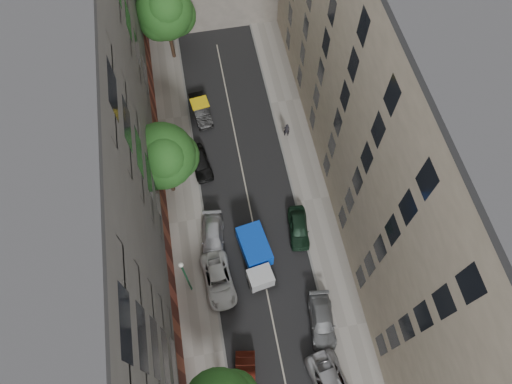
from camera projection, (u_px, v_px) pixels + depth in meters
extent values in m
plane|color=#4C4C49|center=(250.00, 211.00, 39.27)|extent=(120.00, 120.00, 0.00)
cube|color=black|center=(250.00, 211.00, 39.26)|extent=(8.00, 44.00, 0.02)
cube|color=gray|center=(187.00, 221.00, 38.73)|extent=(3.00, 44.00, 0.15)
cube|color=gray|center=(312.00, 200.00, 39.68)|extent=(3.00, 44.00, 0.15)
cube|color=#4E4B49|center=(82.00, 173.00, 29.46)|extent=(8.00, 44.00, 20.00)
cube|color=#BBA991|center=(406.00, 122.00, 31.36)|extent=(8.00, 44.00, 20.00)
cube|color=black|center=(256.00, 260.00, 36.66)|extent=(2.69, 5.24, 0.28)
cube|color=silver|center=(260.00, 278.00, 35.12)|extent=(2.06, 1.75, 1.57)
cube|color=blue|center=(254.00, 246.00, 36.18)|extent=(2.53, 3.61, 1.67)
cylinder|color=black|center=(249.00, 283.00, 35.89)|extent=(0.26, 0.78, 0.78)
cylinder|color=black|center=(271.00, 279.00, 36.04)|extent=(0.26, 0.78, 0.78)
cylinder|color=black|center=(242.00, 246.00, 37.37)|extent=(0.26, 0.78, 0.78)
cylinder|color=black|center=(263.00, 242.00, 37.52)|extent=(0.26, 0.78, 0.78)
imported|color=#49160E|center=(246.00, 381.00, 32.32)|extent=(2.05, 4.24, 1.34)
imported|color=silver|center=(219.00, 280.00, 35.72)|extent=(2.56, 4.94, 1.33)
imported|color=#B7B8BC|center=(213.00, 238.00, 37.38)|extent=(2.41, 4.75, 1.32)
imported|color=black|center=(200.00, 163.00, 40.74)|extent=(2.15, 4.12, 1.34)
imported|color=black|center=(201.00, 110.00, 43.44)|extent=(2.00, 4.30, 1.37)
imported|color=slate|center=(322.00, 321.00, 34.29)|extent=(2.29, 4.59, 1.28)
imported|color=black|center=(299.00, 228.00, 37.80)|extent=(2.05, 4.10, 1.34)
cylinder|color=#382619|center=(171.00, 182.00, 38.90)|extent=(0.36, 0.36, 2.66)
cylinder|color=#382619|center=(166.00, 168.00, 36.88)|extent=(0.24, 0.24, 1.90)
sphere|color=#26521B|center=(162.00, 156.00, 35.23)|extent=(5.27, 5.27, 5.27)
sphere|color=#26521B|center=(175.00, 156.00, 36.30)|extent=(3.95, 3.95, 3.95)
sphere|color=#26521B|center=(155.00, 166.00, 35.41)|extent=(3.69, 3.69, 3.69)
sphere|color=#26521B|center=(163.00, 157.00, 34.00)|extent=(3.42, 3.42, 3.42)
cylinder|color=#382619|center=(172.00, 46.00, 46.12)|extent=(0.36, 0.36, 2.78)
cylinder|color=#382619|center=(168.00, 28.00, 44.00)|extent=(0.24, 0.24, 1.99)
sphere|color=#26521B|center=(164.00, 11.00, 42.28)|extent=(5.31, 5.31, 5.31)
sphere|color=#26521B|center=(175.00, 15.00, 43.38)|extent=(3.98, 3.98, 3.98)
sphere|color=#26521B|center=(158.00, 21.00, 42.48)|extent=(3.72, 3.72, 3.72)
sphere|color=#26521B|center=(165.00, 8.00, 41.01)|extent=(3.45, 3.45, 3.45)
cylinder|color=#1A5C37|center=(187.00, 278.00, 33.37)|extent=(0.14, 0.14, 5.78)
sphere|color=silver|center=(181.00, 265.00, 30.73)|extent=(0.36, 0.36, 0.36)
imported|color=black|center=(287.00, 130.00, 42.02)|extent=(0.66, 0.49, 1.65)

